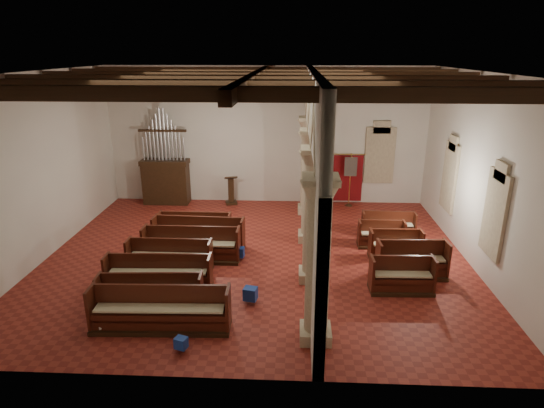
{
  "coord_description": "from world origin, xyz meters",
  "views": [
    {
      "loc": [
        1.21,
        -13.88,
        6.63
      ],
      "look_at": [
        0.51,
        0.5,
        1.72
      ],
      "focal_mm": 30.0,
      "sensor_mm": 36.0,
      "label": 1
    }
  ],
  "objects": [
    {
      "name": "ceiling",
      "position": [
        0.0,
        0.0,
        6.0
      ],
      "size": [
        14.0,
        14.0,
        0.0
      ],
      "primitive_type": "plane",
      "rotation": [
        3.14,
        0.0,
        0.0
      ],
      "color": "#302110",
      "rests_on": "wall_back"
    },
    {
      "name": "ceiling_beams",
      "position": [
        0.0,
        0.0,
        5.82
      ],
      "size": [
        13.8,
        11.8,
        0.3
      ],
      "primitive_type": null,
      "color": "#331D10",
      "rests_on": "wall_back"
    },
    {
      "name": "hymnal_box_b",
      "position": [
        0.08,
        -2.93,
        0.28
      ],
      "size": [
        0.41,
        0.36,
        0.36
      ],
      "primitive_type": "cube",
      "rotation": [
        0.0,
        0.0,
        -0.22
      ],
      "color": "#151594",
      "rests_on": "floor"
    },
    {
      "name": "aisle_pew_2",
      "position": [
        4.64,
        0.12,
        0.34
      ],
      "size": [
        1.74,
        0.7,
        0.99
      ],
      "rotation": [
        0.0,
        0.0,
        0.03
      ],
      "color": "#331D10",
      "rests_on": "floor"
    },
    {
      "name": "wall_front",
      "position": [
        0.0,
        -6.0,
        3.0
      ],
      "size": [
        14.0,
        0.02,
        6.0
      ],
      "primitive_type": "cube",
      "color": "beige",
      "rests_on": "floor"
    },
    {
      "name": "dossal_curtain",
      "position": [
        3.5,
        5.92,
        1.17
      ],
      "size": [
        1.8,
        0.07,
        2.17
      ],
      "color": "maroon",
      "rests_on": "floor"
    },
    {
      "name": "wall_left",
      "position": [
        -7.0,
        0.0,
        3.0
      ],
      "size": [
        0.02,
        12.0,
        6.0
      ],
      "primitive_type": "cube",
      "color": "beige",
      "rests_on": "floor"
    },
    {
      "name": "nave_pew_0",
      "position": [
        -2.03,
        -4.25,
        0.37
      ],
      "size": [
        3.48,
        0.87,
        1.13
      ],
      "rotation": [
        0.0,
        0.0,
        0.03
      ],
      "color": "#331D10",
      "rests_on": "floor"
    },
    {
      "name": "window_right_a",
      "position": [
        6.98,
        -1.5,
        2.2
      ],
      "size": [
        0.03,
        1.0,
        2.2
      ],
      "primitive_type": "cube",
      "color": "#2C6453",
      "rests_on": "wall_right"
    },
    {
      "name": "pipe_organ",
      "position": [
        -4.5,
        5.5,
        1.37
      ],
      "size": [
        2.1,
        0.85,
        4.4
      ],
      "color": "#331D10",
      "rests_on": "floor"
    },
    {
      "name": "floor",
      "position": [
        0.0,
        0.0,
        0.0
      ],
      "size": [
        14.0,
        14.0,
        0.0
      ],
      "primitive_type": "plane",
      "color": "maroon",
      "rests_on": "ground"
    },
    {
      "name": "aisle_pew_4",
      "position": [
        4.76,
        1.97,
        0.32
      ],
      "size": [
        1.97,
        0.69,
        0.96
      ],
      "rotation": [
        0.0,
        0.0,
        -0.03
      ],
      "color": "#331D10",
      "rests_on": "floor"
    },
    {
      "name": "nave_pew_4",
      "position": [
        -2.11,
        -0.32,
        0.37
      ],
      "size": [
        3.18,
        0.77,
        1.13
      ],
      "rotation": [
        0.0,
        0.0,
        -0.0
      ],
      "color": "#331D10",
      "rests_on": "floor"
    },
    {
      "name": "nave_pew_5",
      "position": [
        -2.04,
        0.55,
        0.38
      ],
      "size": [
        3.19,
        0.91,
        1.15
      ],
      "rotation": [
        0.0,
        0.0,
        -0.05
      ],
      "color": "#331D10",
      "rests_on": "floor"
    },
    {
      "name": "hymnal_box_c",
      "position": [
        -0.55,
        -0.22,
        0.26
      ],
      "size": [
        0.36,
        0.31,
        0.33
      ],
      "primitive_type": "cube",
      "rotation": [
        0.0,
        0.0,
        -0.14
      ],
      "color": "navy",
      "rests_on": "floor"
    },
    {
      "name": "nave_pew_3",
      "position": [
        -2.62,
        -1.14,
        0.34
      ],
      "size": [
        2.65,
        0.71,
        1.04
      ],
      "rotation": [
        0.0,
        0.0,
        -0.01
      ],
      "color": "#331D10",
      "rests_on": "floor"
    },
    {
      "name": "wall_back",
      "position": [
        0.0,
        6.0,
        3.0
      ],
      "size": [
        14.0,
        0.02,
        6.0
      ],
      "primitive_type": "cube",
      "color": "beige",
      "rests_on": "floor"
    },
    {
      "name": "aisle_pew_0",
      "position": [
        4.36,
        -2.09,
        0.36
      ],
      "size": [
        1.83,
        0.75,
        1.05
      ],
      "rotation": [
        0.0,
        0.0,
        0.03
      ],
      "color": "#331D10",
      "rests_on": "floor"
    },
    {
      "name": "nave_pew_2",
      "position": [
        -2.64,
        -2.27,
        0.34
      ],
      "size": [
        3.08,
        0.8,
        1.04
      ],
      "rotation": [
        0.0,
        0.0,
        0.03
      ],
      "color": "#331D10",
      "rests_on": "floor"
    },
    {
      "name": "lectern",
      "position": [
        -1.58,
        5.49,
        0.56
      ],
      "size": [
        0.63,
        0.66,
        1.35
      ],
      "rotation": [
        0.0,
        0.0,
        0.26
      ],
      "color": "#362511",
      "rests_on": "floor"
    },
    {
      "name": "aisle_pew_1",
      "position": [
        4.87,
        -1.15,
        0.39
      ],
      "size": [
        2.15,
        0.86,
        1.14
      ],
      "rotation": [
        0.0,
        0.0,
        0.05
      ],
      "color": "#331D10",
      "rests_on": "floor"
    },
    {
      "name": "nave_pew_1",
      "position": [
        -2.57,
        -3.31,
        0.32
      ],
      "size": [
        2.83,
        0.82,
        0.97
      ],
      "rotation": [
        0.0,
        0.0,
        0.06
      ],
      "color": "#331D10",
      "rests_on": "floor"
    },
    {
      "name": "aisle_pew_3",
      "position": [
        4.34,
        1.06,
        0.32
      ],
      "size": [
        1.63,
        0.65,
        0.95
      ],
      "rotation": [
        0.0,
        0.0,
        -0.01
      ],
      "color": "#331D10",
      "rests_on": "floor"
    },
    {
      "name": "window_right_b",
      "position": [
        6.98,
        2.5,
        2.2
      ],
      "size": [
        0.03,
        1.0,
        2.2
      ],
      "primitive_type": "cube",
      "color": "#2C6453",
      "rests_on": "wall_right"
    },
    {
      "name": "processional_banner",
      "position": [
        3.71,
        5.49,
        0.8
      ],
      "size": [
        0.55,
        0.7,
        2.39
      ],
      "rotation": [
        0.0,
        0.0,
        -0.04
      ],
      "color": "#331D10",
      "rests_on": "floor"
    },
    {
      "name": "window_back",
      "position": [
        5.0,
        5.98,
        2.2
      ],
      "size": [
        1.0,
        0.03,
        2.2
      ],
      "primitive_type": "cube",
      "color": "#2C6453",
      "rests_on": "wall_back"
    },
    {
      "name": "nave_pew_6",
      "position": [
        -2.39,
        1.52,
        0.32
      ],
      "size": [
        2.67,
        0.65,
        0.97
      ],
      "rotation": [
        0.0,
        0.0,
        -0.0
      ],
      "color": "#331D10",
      "rests_on": "floor"
    },
    {
      "name": "wall_right",
      "position": [
        7.0,
        0.0,
        3.0
      ],
      "size": [
        0.02,
        12.0,
        6.0
      ],
      "primitive_type": "cube",
      "color": "beige",
      "rests_on": "floor"
    },
    {
      "name": "arcade",
      "position": [
        1.8,
        0.0,
        3.56
      ],
      "size": [
        0.9,
        11.9,
        6.0
      ],
      "color": "#C5B892",
      "rests_on": "floor"
    },
    {
      "name": "tube_heater_a",
      "position": [
        -3.0,
        -4.33,
        0.16
      ],
      "size": [
        1.03,
        0.55,
        0.11
      ],
      "primitive_type": "cylinder",
      "rotation": [
        0.0,
        1.57,
        0.43
      ],
      "color": "silver",
      "rests_on": "floor"
    },
    {
      "name": "hymnal_box_a",
      "position": [
        -1.31,
        -5.14,
        0.24
      ],
      "size": [
        0.33,
        0.3,
        0.27
      ],
      "primitive_type": "cube",
      "rotation": [
        0.0,
        0.0,
        -0.33
      ],
      "color": "navy",
      "rests_on": "floor"
    },
    {
      "name": "tube_heater_b",
      "position": [
        -2.89,
        -3.94,
        0.16
      ],
      "size": [
        0.9,
        0.15,
        0.09
      ],
      "primitive_type": "cylinder",
      "rotation": [
        0.0,
        1.57,
        0.07
      ],
      "color": "white",
      "rests_on": "floor"
    }
  ]
}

